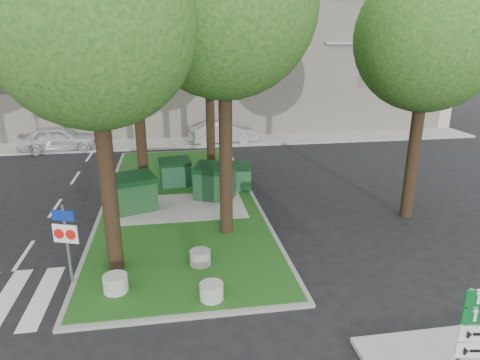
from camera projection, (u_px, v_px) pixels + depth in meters
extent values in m
plane|color=black|center=(169.00, 319.00, 10.38)|extent=(120.00, 120.00, 0.00)
cube|color=#184B15|center=(180.00, 200.00, 17.94)|extent=(6.00, 16.00, 0.12)
cube|color=gray|center=(180.00, 200.00, 17.94)|extent=(6.30, 16.30, 0.10)
cube|color=#999993|center=(168.00, 143.00, 27.70)|extent=(42.00, 3.00, 0.12)
cube|color=silver|center=(25.00, 298.00, 11.21)|extent=(5.00, 3.00, 0.01)
cube|color=tan|center=(162.00, 18.00, 32.25)|extent=(41.00, 12.00, 16.00)
cylinder|color=black|center=(107.00, 171.00, 11.53)|extent=(0.44, 0.44, 6.16)
sphere|color=#174913|center=(92.00, 24.00, 10.36)|extent=(5.20, 5.20, 5.20)
cylinder|color=black|center=(226.00, 140.00, 13.85)|extent=(0.44, 0.44, 6.72)
sphere|color=#174913|center=(224.00, 4.00, 12.57)|extent=(5.60, 5.60, 5.60)
cylinder|color=black|center=(140.00, 128.00, 17.74)|extent=(0.44, 0.44, 5.88)
sphere|color=#174913|center=(134.00, 38.00, 16.63)|extent=(4.80, 4.80, 4.80)
cylinder|color=black|center=(210.00, 103.00, 20.87)|extent=(0.44, 0.44, 7.00)
sphere|color=#174913|center=(208.00, 10.00, 19.54)|extent=(5.80, 5.80, 5.80)
cylinder|color=black|center=(415.00, 141.00, 15.52)|extent=(0.44, 0.44, 5.88)
sphere|color=#174913|center=(429.00, 38.00, 14.40)|extent=(5.00, 5.00, 5.00)
cube|color=#0E3615|center=(135.00, 196.00, 16.49)|extent=(1.80, 1.50, 1.21)
cube|color=black|center=(133.00, 178.00, 16.27)|extent=(1.87, 1.59, 0.35)
cube|color=#123E23|center=(175.00, 174.00, 19.39)|extent=(1.43, 1.08, 1.03)
cube|color=black|center=(175.00, 162.00, 19.20)|extent=(1.48, 1.14, 0.30)
cube|color=#0F3318|center=(215.00, 184.00, 17.74)|extent=(1.84, 1.59, 1.22)
cube|color=black|center=(214.00, 168.00, 17.52)|extent=(1.92, 1.68, 0.35)
cube|color=#154721|center=(236.00, 178.00, 18.91)|extent=(1.30, 0.92, 0.98)
cube|color=black|center=(236.00, 166.00, 18.74)|extent=(1.34, 0.99, 0.28)
cylinder|color=#A7A6A2|center=(116.00, 283.00, 11.24)|extent=(0.64, 0.64, 0.46)
cylinder|color=#A6A7A2|center=(212.00, 291.00, 10.91)|extent=(0.61, 0.61, 0.44)
cylinder|color=gray|center=(200.00, 257.00, 12.60)|extent=(0.61, 0.61, 0.44)
cylinder|color=gold|center=(232.00, 172.00, 20.10)|extent=(0.45, 0.45, 0.78)
cylinder|color=slate|center=(68.00, 246.00, 11.45)|extent=(0.10, 0.10, 2.37)
cube|color=navy|center=(63.00, 215.00, 11.17)|extent=(0.59, 0.25, 0.28)
cube|color=white|center=(66.00, 233.00, 11.33)|extent=(0.68, 0.28, 0.52)
cylinder|color=red|center=(59.00, 234.00, 11.30)|extent=(0.28, 0.12, 0.28)
cylinder|color=red|center=(73.00, 233.00, 11.36)|extent=(0.28, 0.12, 0.28)
cylinder|color=slate|center=(459.00, 356.00, 7.15)|extent=(0.09, 0.09, 2.58)
imported|color=silver|center=(59.00, 139.00, 25.72)|extent=(4.70, 2.32, 1.54)
imported|color=#9FA1A6|center=(223.00, 132.00, 27.72)|extent=(4.41, 1.79, 1.42)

